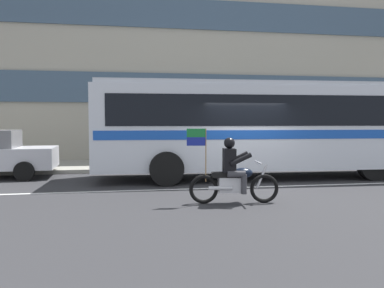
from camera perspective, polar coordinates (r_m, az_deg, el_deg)
ground_plane at (r=12.13m, az=7.93°, el=-5.86°), size 60.00×60.00×0.00m
sidewalk_curb at (r=17.01m, az=2.76°, el=-2.90°), size 28.00×3.80×0.15m
lane_center_stripe at (r=11.57m, az=8.82°, el=-6.31°), size 26.60×0.14×0.01m
office_building_facade at (r=19.39m, az=1.32°, el=12.55°), size 28.00×0.89×10.03m
transit_bus at (r=13.48m, az=11.17°, el=3.08°), size 11.74×2.96×3.22m
motorcycle_with_rider at (r=9.19m, az=6.11°, el=-4.64°), size 2.19×0.65×1.78m
fire_hydrant at (r=16.35m, az=5.80°, el=-1.61°), size 0.22×0.30×0.75m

